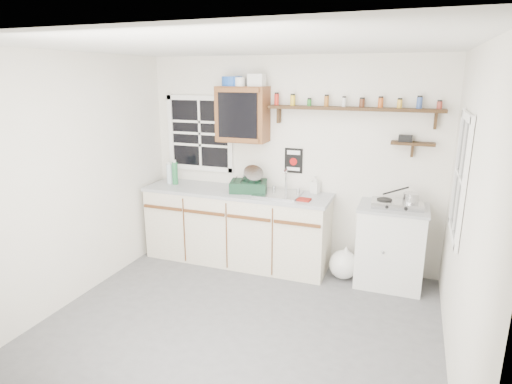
% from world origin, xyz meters
% --- Properties ---
extents(room, '(3.64, 3.24, 2.54)m').
position_xyz_m(room, '(0.00, 0.00, 1.25)').
color(room, '#545456').
rests_on(room, ground).
extents(main_cabinet, '(2.31, 0.63, 0.92)m').
position_xyz_m(main_cabinet, '(-0.58, 1.30, 0.46)').
color(main_cabinet, beige).
rests_on(main_cabinet, floor).
extents(right_cabinet, '(0.73, 0.57, 0.91)m').
position_xyz_m(right_cabinet, '(1.25, 1.32, 0.46)').
color(right_cabinet, silver).
rests_on(right_cabinet, floor).
extents(sink, '(0.52, 0.44, 0.29)m').
position_xyz_m(sink, '(-0.05, 1.30, 0.93)').
color(sink, '#ADAEB2').
rests_on(sink, main_cabinet).
extents(upper_cabinet, '(0.60, 0.32, 0.65)m').
position_xyz_m(upper_cabinet, '(-0.55, 1.44, 1.82)').
color(upper_cabinet, brown).
rests_on(upper_cabinet, wall_back).
extents(upper_cabinet_clutter, '(0.52, 0.24, 0.14)m').
position_xyz_m(upper_cabinet_clutter, '(-0.57, 1.44, 2.21)').
color(upper_cabinet_clutter, '#1947A3').
rests_on(upper_cabinet_clutter, upper_cabinet).
extents(spice_shelf, '(1.91, 0.18, 0.35)m').
position_xyz_m(spice_shelf, '(0.72, 1.51, 1.93)').
color(spice_shelf, black).
rests_on(spice_shelf, wall_back).
extents(secondary_shelf, '(0.45, 0.16, 0.24)m').
position_xyz_m(secondary_shelf, '(1.36, 1.52, 1.58)').
color(secondary_shelf, black).
rests_on(secondary_shelf, wall_back).
extents(warning_sign, '(0.22, 0.02, 0.30)m').
position_xyz_m(warning_sign, '(0.05, 1.59, 1.28)').
color(warning_sign, black).
rests_on(warning_sign, wall_back).
extents(window_back, '(0.93, 0.03, 0.98)m').
position_xyz_m(window_back, '(-1.20, 1.59, 1.55)').
color(window_back, black).
rests_on(window_back, wall_back).
extents(window_right, '(0.03, 0.78, 1.08)m').
position_xyz_m(window_right, '(1.79, 0.55, 1.45)').
color(window_right, black).
rests_on(window_right, wall_back).
extents(water_bottles, '(0.16, 0.08, 0.31)m').
position_xyz_m(water_bottles, '(-1.48, 1.33, 1.06)').
color(water_bottles, silver).
rests_on(water_bottles, main_cabinet).
extents(dish_rack, '(0.50, 0.42, 0.32)m').
position_xyz_m(dish_rack, '(-0.41, 1.32, 1.02)').
color(dish_rack, '#10311E').
rests_on(dish_rack, main_cabinet).
extents(soap_bottle, '(0.12, 0.12, 0.21)m').
position_xyz_m(soap_bottle, '(0.34, 1.52, 1.03)').
color(soap_bottle, silver).
rests_on(soap_bottle, main_cabinet).
extents(rag, '(0.15, 0.13, 0.02)m').
position_xyz_m(rag, '(0.29, 1.17, 0.93)').
color(rag, maroon).
rests_on(rag, main_cabinet).
extents(hotplate, '(0.55, 0.32, 0.08)m').
position_xyz_m(hotplate, '(1.28, 1.31, 0.95)').
color(hotplate, '#ADAEB2').
rests_on(hotplate, right_cabinet).
extents(saucepan, '(0.38, 0.26, 0.17)m').
position_xyz_m(saucepan, '(1.41, 1.31, 1.03)').
color(saucepan, '#ADAEB2').
rests_on(saucepan, hotplate).
extents(trash_bag, '(0.37, 0.34, 0.42)m').
position_xyz_m(trash_bag, '(0.76, 1.26, 0.18)').
color(trash_bag, white).
rests_on(trash_bag, floor).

